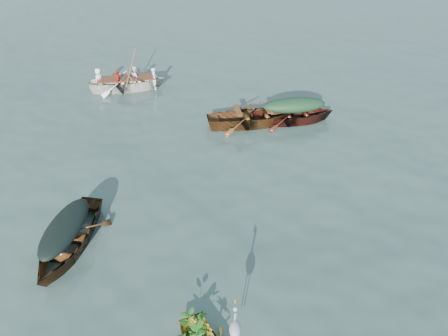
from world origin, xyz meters
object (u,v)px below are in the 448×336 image
object	(u,v)px
dark_covered_boat	(70,247)
heron	(235,333)
green_tarp_boat	(292,122)
open_wooden_boat	(252,125)
rowed_boat	(129,90)

from	to	relation	value
dark_covered_boat	heron	size ratio (longest dim) A/B	4.25
green_tarp_boat	heron	distance (m)	9.33
green_tarp_boat	open_wooden_boat	size ratio (longest dim) A/B	0.91
dark_covered_boat	rowed_boat	xyz separation A→B (m)	(-0.27, 8.68, 0.00)
dark_covered_boat	heron	distance (m)	5.06
rowed_boat	green_tarp_boat	bearing A→B (deg)	-121.42
open_wooden_boat	heron	xyz separation A→B (m)	(-0.60, -8.82, 0.82)
open_wooden_boat	rowed_boat	bearing A→B (deg)	51.53
heron	green_tarp_boat	bearing A→B (deg)	52.08
green_tarp_boat	open_wooden_boat	bearing A→B (deg)	90.00
green_tarp_boat	open_wooden_boat	xyz separation A→B (m)	(-1.47, -0.24, 0.00)
heron	rowed_boat	bearing A→B (deg)	85.88
green_tarp_boat	heron	size ratio (longest dim) A/B	4.46
rowed_boat	open_wooden_boat	bearing A→B (deg)	-128.92
dark_covered_boat	heron	xyz separation A→B (m)	(4.13, -2.81, 0.82)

